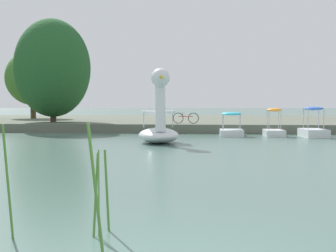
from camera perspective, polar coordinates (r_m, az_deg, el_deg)
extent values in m
cube|color=#5B6051|center=(41.03, 4.84, 0.54)|extent=(144.82, 26.28, 0.56)
ellipsoid|color=white|center=(21.03, -1.18, -1.17)|extent=(2.38, 3.37, 0.70)
cylinder|color=white|center=(20.00, -0.97, 2.64)|extent=(0.58, 0.79, 2.41)
sphere|color=white|center=(19.91, -0.94, 6.06)|extent=(0.95, 0.95, 0.82)
cone|color=yellow|center=(19.58, -0.87, 6.12)|extent=(0.53, 0.55, 0.45)
cube|color=white|center=(21.23, -1.23, 1.79)|extent=(1.74, 1.71, 0.08)
cylinder|color=silver|center=(21.20, -3.05, 0.80)|extent=(0.04, 0.04, 0.73)
cylinder|color=silver|center=(21.30, 0.58, 0.81)|extent=(0.04, 0.04, 0.73)
cube|color=white|center=(26.07, 7.91, -0.84)|extent=(1.29, 2.20, 0.37)
ellipsoid|color=#2DB7D1|center=(26.03, 7.92, 1.53)|extent=(1.17, 1.27, 0.20)
cylinder|color=#B7B7BF|center=(26.53, 6.86, 0.59)|extent=(0.04, 0.04, 0.90)
cylinder|color=#B7B7BF|center=(26.58, 8.87, 0.58)|extent=(0.04, 0.04, 0.90)
cylinder|color=#B7B7BF|center=(25.52, 6.93, 0.51)|extent=(0.04, 0.04, 0.90)
cylinder|color=#B7B7BF|center=(25.57, 9.02, 0.50)|extent=(0.04, 0.04, 0.90)
cube|color=white|center=(26.37, 13.07, -0.85)|extent=(1.05, 2.06, 0.36)
ellipsoid|color=orange|center=(26.33, 13.10, 1.98)|extent=(0.81, 1.02, 0.20)
cylinder|color=#B7B7BF|center=(26.70, 12.28, 0.80)|extent=(0.04, 0.04, 1.12)
cylinder|color=#B7B7BF|center=(26.79, 13.65, 0.79)|extent=(0.04, 0.04, 1.12)
cylinder|color=#B7B7BF|center=(25.89, 12.51, 0.74)|extent=(0.04, 0.04, 1.12)
cylinder|color=#B7B7BF|center=(25.99, 13.92, 0.73)|extent=(0.04, 0.04, 1.12)
cube|color=white|center=(26.19, 17.68, -0.84)|extent=(1.30, 2.39, 0.44)
ellipsoid|color=blue|center=(26.14, 17.72, 2.10)|extent=(1.12, 1.24, 0.20)
cylinder|color=#B7B7BF|center=(26.50, 16.55, 0.91)|extent=(0.04, 0.04, 1.12)
cylinder|color=#B7B7BF|center=(26.72, 18.30, 0.90)|extent=(0.04, 0.04, 1.12)
cylinder|color=#B7B7BF|center=(25.59, 17.08, 0.84)|extent=(0.04, 0.04, 1.12)
cylinder|color=#B7B7BF|center=(25.82, 18.88, 0.83)|extent=(0.04, 0.04, 1.12)
cylinder|color=#4C3823|center=(43.24, -16.48, 2.37)|extent=(0.48, 0.48, 2.20)
ellipsoid|color=#427A33|center=(43.32, -16.52, 5.79)|extent=(6.85, 6.85, 4.95)
cylinder|color=#423323|center=(33.26, -14.15, 3.65)|extent=(0.42, 0.42, 3.67)
ellipsoid|color=#235628|center=(33.36, -14.19, 7.03)|extent=(6.54, 6.80, 6.88)
torus|color=black|center=(29.41, 3.19, 0.98)|extent=(0.70, 0.16, 0.70)
torus|color=black|center=(29.63, 1.28, 1.00)|extent=(0.70, 0.16, 0.70)
cube|color=#A51E1E|center=(29.51, 2.23, 1.21)|extent=(0.90, 0.19, 0.04)
cylinder|color=#A51E1E|center=(29.56, 1.85, 1.41)|extent=(0.03, 0.03, 0.30)
cylinder|color=#4C7F33|center=(6.11, -9.00, -8.46)|extent=(0.08, 0.09, 1.10)
cylinder|color=#4C7F33|center=(6.29, -7.64, -7.99)|extent=(0.06, 0.15, 1.13)
cylinder|color=#4C7F33|center=(5.22, -9.02, -7.98)|extent=(0.17, 0.15, 1.52)
cylinder|color=#4C7F33|center=(6.06, -8.63, -8.34)|extent=(0.02, 0.03, 1.15)
cylinder|color=#4C7F33|center=(6.20, -19.36, -6.62)|extent=(0.10, 0.12, 1.48)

